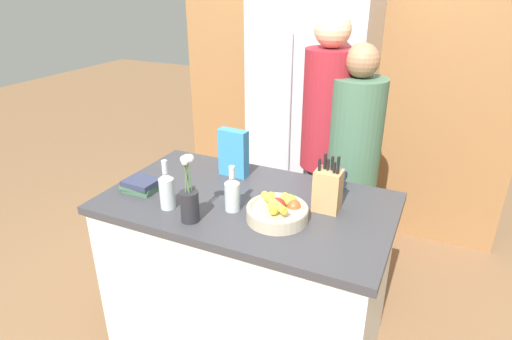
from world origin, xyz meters
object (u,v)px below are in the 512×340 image
(knife_block, at_px, (328,190))
(fruit_bowl, at_px, (278,211))
(refrigerator, at_px, (312,118))
(book_stack, at_px, (141,185))
(cereal_box, at_px, (233,153))
(bottle_oil, at_px, (167,189))
(coffee_mug, at_px, (338,179))
(bottle_vinegar, at_px, (232,193))
(person_at_sink, at_px, (325,141))
(flower_vase, at_px, (189,200))
(person_in_blue, at_px, (352,164))

(knife_block, bearing_deg, fruit_bowl, -133.82)
(refrigerator, relative_size, book_stack, 10.51)
(cereal_box, height_order, bottle_oil, cereal_box)
(fruit_bowl, bearing_deg, coffee_mug, 69.58)
(refrigerator, xyz_separation_m, book_stack, (-0.47, -1.37, -0.03))
(refrigerator, relative_size, coffee_mug, 17.15)
(coffee_mug, bearing_deg, bottle_vinegar, -131.46)
(book_stack, bearing_deg, person_at_sink, 49.84)
(fruit_bowl, height_order, coffee_mug, fruit_bowl)
(fruit_bowl, distance_m, coffee_mug, 0.46)
(flower_vase, height_order, person_at_sink, person_at_sink)
(bottle_oil, xyz_separation_m, bottle_vinegar, (0.29, 0.11, -0.01))
(book_stack, height_order, person_in_blue, person_in_blue)
(cereal_box, bearing_deg, flower_vase, -84.67)
(book_stack, distance_m, person_in_blue, 1.22)
(flower_vase, xyz_separation_m, bottle_oil, (-0.16, 0.06, -0.01))
(book_stack, bearing_deg, cereal_box, 46.88)
(coffee_mug, height_order, bottle_vinegar, bottle_vinegar)
(book_stack, distance_m, bottle_oil, 0.26)
(knife_block, height_order, coffee_mug, knife_block)
(bottle_oil, bearing_deg, fruit_bowl, 13.08)
(bottle_oil, xyz_separation_m, person_at_sink, (0.49, 0.94, 0.00))
(knife_block, height_order, bottle_oil, knife_block)
(person_at_sink, bearing_deg, knife_block, -96.34)
(person_in_blue, bearing_deg, knife_block, -78.21)
(book_stack, xyz_separation_m, bottle_oil, (0.23, -0.09, 0.06))
(bottle_vinegar, xyz_separation_m, person_at_sink, (0.20, 0.83, 0.01))
(coffee_mug, xyz_separation_m, bottle_oil, (-0.68, -0.55, 0.05))
(bottle_vinegar, bearing_deg, cereal_box, 116.65)
(cereal_box, bearing_deg, fruit_bowl, -40.03)
(bottle_oil, relative_size, person_at_sink, 0.14)
(knife_block, xyz_separation_m, bottle_vinegar, (-0.40, -0.19, -0.02))
(cereal_box, bearing_deg, coffee_mug, 9.21)
(cereal_box, height_order, person_at_sink, person_at_sink)
(refrigerator, distance_m, fruit_bowl, 1.37)
(bottle_vinegar, bearing_deg, coffee_mug, 48.54)
(refrigerator, distance_m, cereal_box, 1.01)
(fruit_bowl, relative_size, book_stack, 1.52)
(fruit_bowl, height_order, book_stack, fruit_bowl)
(fruit_bowl, xyz_separation_m, flower_vase, (-0.36, -0.18, 0.06))
(person_at_sink, bearing_deg, refrigerator, 92.12)
(flower_vase, bearing_deg, bottle_oil, 160.93)
(bottle_vinegar, bearing_deg, book_stack, -177.85)
(bottle_vinegar, bearing_deg, flower_vase, -127.37)
(coffee_mug, xyz_separation_m, person_in_blue, (-0.00, 0.35, -0.06))
(person_at_sink, relative_size, person_in_blue, 1.10)
(book_stack, bearing_deg, fruit_bowl, 2.23)
(coffee_mug, relative_size, bottle_vinegar, 0.51)
(cereal_box, distance_m, person_in_blue, 0.73)
(book_stack, relative_size, bottle_vinegar, 0.82)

